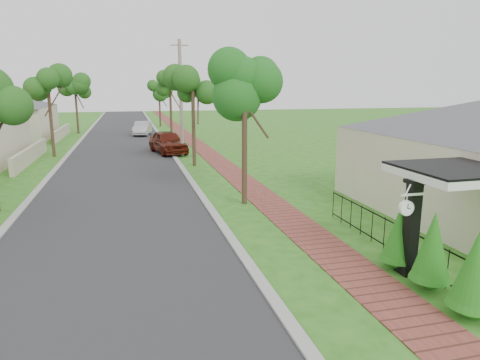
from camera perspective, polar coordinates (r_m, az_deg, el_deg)
name	(u,v)px	position (r m, az deg, el deg)	size (l,w,h in m)	color
ground	(230,276)	(11.32, -1.34, -12.66)	(160.00, 160.00, 0.00)	#286618
road	(120,159)	(30.39, -15.66, 2.78)	(7.00, 120.00, 0.02)	#28282B
kerb_right	(174,156)	(30.52, -8.80, 3.13)	(0.30, 120.00, 0.10)	#9E9E99
kerb_left	(63,161)	(30.68, -22.49, 2.38)	(0.30, 120.00, 0.10)	#9E9E99
sidewalk	(210,155)	(30.89, -3.99, 3.35)	(1.50, 120.00, 0.03)	brown
porch_post	(411,232)	(11.91, 21.82, -6.50)	(0.48, 0.48, 2.52)	black
picket_fence	(398,240)	(13.05, 20.28, -7.48)	(0.03, 8.02, 1.00)	black
street_trees	(120,90)	(36.85, -15.74, 11.45)	(10.70, 37.65, 5.89)	#382619
hedge_row	(436,255)	(11.11, 24.65, -9.12)	(0.91, 3.47, 1.95)	#196313
parked_car_red	(168,142)	(32.01, -9.60, 5.00)	(1.93, 4.81, 1.64)	#59180D
parked_car_white	(142,128)	(44.72, -12.90, 6.72)	(1.45, 4.16, 1.37)	#B8B8BA
near_tree	(245,86)	(17.31, 0.63, 12.47)	(2.36, 2.36, 6.05)	#382619
utility_pole	(181,98)	(30.23, -7.88, 10.74)	(1.20, 0.24, 7.93)	gray
station_clock	(407,207)	(11.08, 21.34, -3.34)	(0.64, 0.13, 0.54)	white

